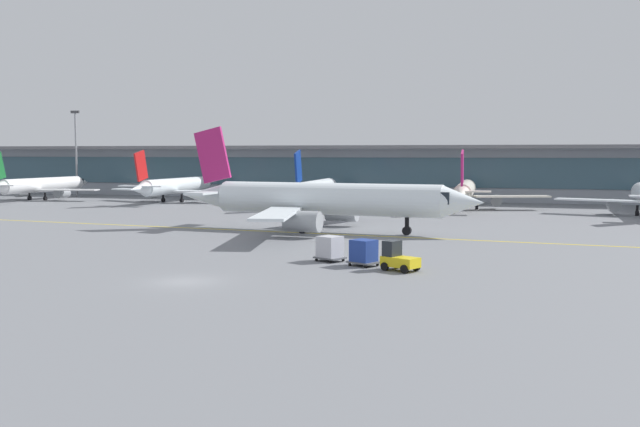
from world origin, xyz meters
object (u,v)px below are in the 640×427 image
Objects in this scene: cargo_dolly_trailing at (330,248)px; apron_light_mast_0 at (76,150)px; gate_airplane_0 at (42,185)px; taxiing_regional_jet at (324,200)px; cargo_dolly_lead at (364,252)px; baggage_tug at (398,258)px; gate_airplane_3 at (465,191)px; gate_airplane_2 at (316,189)px; gate_airplane_1 at (176,186)px.

cargo_dolly_trailing is 0.16× the size of apron_light_mast_0.
gate_airplane_0 is at bearing 167.21° from cargo_dolly_trailing.
taxiing_regional_jet is 23.39m from cargo_dolly_lead.
taxiing_regional_jet is 11.49× the size of baggage_tug.
gate_airplane_3 is at bearing -7.07° from apron_light_mast_0.
cargo_dolly_lead is at bearing 175.07° from gate_airplane_3.
baggage_tug is 0.18× the size of apron_light_mast_0.
gate_airplane_0 is 88.03m from cargo_dolly_trailing.
apron_light_mast_0 is at bearing 6.72° from gate_airplane_0.
baggage_tug is (75.22, -56.93, -1.66)m from gate_airplane_0.
cargo_dolly_lead is 0.16× the size of apron_light_mast_0.
gate_airplane_0 is 9.93× the size of cargo_dolly_trailing.
taxiing_regional_jet is at bearing -164.76° from gate_airplane_2.
gate_airplane_2 and gate_airplane_3 have the same top height.
taxiing_regional_jet is at bearing 139.36° from cargo_dolly_lead.
apron_light_mast_0 is (-74.48, 9.24, 6.23)m from gate_airplane_3.
baggage_tug is 6.46m from cargo_dolly_trailing.
gate_airplane_2 is at bearing 89.49° from gate_airplane_3.
gate_airplane_1 is 71.74m from cargo_dolly_trailing.
gate_airplane_1 reaches higher than cargo_dolly_lead.
gate_airplane_0 is 8.70× the size of baggage_tug.
apron_light_mast_0 is at bearing 162.24° from cargo_dolly_trailing.
cargo_dolly_lead is at bearing -139.01° from gate_airplane_1.
gate_airplane_2 reaches higher than gate_airplane_0.
gate_airplane_2 is 0.78× the size of taxiing_regional_jet.
gate_airplane_1 is at bearing -81.77° from gate_airplane_0.
gate_airplane_2 reaches higher than baggage_tug.
gate_airplane_2 is at bearing 133.99° from cargo_dolly_trailing.
taxiing_regional_jet reaches higher than gate_airplane_3.
gate_airplane_3 is at bearing -85.70° from gate_airplane_0.
cargo_dolly_trailing is (44.10, -56.57, -1.57)m from gate_airplane_1.
gate_airplane_0 is 0.97× the size of gate_airplane_1.
gate_airplane_1 is 10.22× the size of cargo_dolly_lead.
gate_airplane_0 is 91.29m from cargo_dolly_lead.
gate_airplane_2 is 10.24× the size of cargo_dolly_lead.
apron_light_mast_0 is at bearing 162.83° from cargo_dolly_lead.
gate_airplane_2 is 23.04m from gate_airplane_3.
apron_light_mast_0 is at bearing 148.09° from taxiing_regional_jet.
gate_airplane_3 is at bearing -88.68° from gate_airplane_1.
baggage_tug is at bearing -160.85° from gate_airplane_2.
taxiing_regional_jet reaches higher than baggage_tug.
taxiing_regional_jet is 78.42m from apron_light_mast_0.
gate_airplane_1 is 77.57m from baggage_tug.
cargo_dolly_lead is at bearing -162.82° from gate_airplane_2.
cargo_dolly_lead is 3.34m from cargo_dolly_trailing.
cargo_dolly_trailing is (-3.02, 1.42, 0.00)m from cargo_dolly_lead.
gate_airplane_1 is 74.74m from cargo_dolly_lead.
taxiing_regional_jet is 2.08× the size of apron_light_mast_0.
cargo_dolly_lead is at bearing -124.70° from gate_airplane_0.
gate_airplane_3 is at bearing -90.80° from gate_airplane_2.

